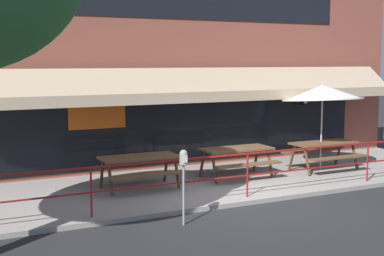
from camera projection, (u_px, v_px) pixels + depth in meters
The scene contains 9 objects.
ground_plane at pixel (255, 205), 11.36m from camera, with size 120.00×120.00×0.00m, color #232326.
patio_deck at pixel (210, 183), 13.13m from camera, with size 15.00×4.00×0.10m, color gray.
restaurant_building at pixel (173, 46), 14.69m from camera, with size 15.00×1.60×6.95m.
patio_railing at pixel (248, 165), 11.52m from camera, with size 13.84×0.04×0.97m.
picnic_table_left at pixel (139, 163), 12.27m from camera, with size 1.80×1.42×0.76m.
picnic_table_centre at pixel (236, 154), 13.42m from camera, with size 1.80×1.42×0.76m.
picnic_table_right at pixel (324, 148), 14.36m from camera, with size 1.80×1.42×0.76m.
patio_umbrella_right at pixel (323, 93), 14.28m from camera, with size 2.14×2.14×2.38m.
parking_meter_near at pixel (184, 164), 9.80m from camera, with size 0.15×0.16×1.42m.
Camera 1 is at (-6.06, -9.35, 3.04)m, focal length 50.00 mm.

